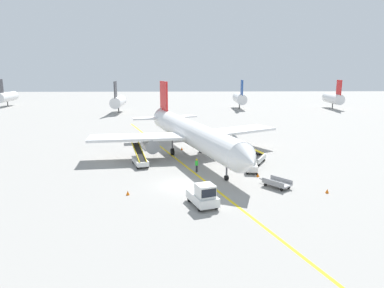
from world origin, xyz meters
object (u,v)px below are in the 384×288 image
ground_crew_marshaller (197,165)px  safety_cone_wingtip_left (236,148)px  baggage_cart_loaded (277,183)px  safety_cone_tail_area (128,193)px  baggage_tug_near_wing (252,165)px  belt_loader_aft_hold (257,157)px  safety_cone_nose_left (182,149)px  airliner (190,132)px  safety_cone_wingtip_right (327,191)px  pushback_tug (203,196)px  belt_loader_forward_hold (140,160)px  safety_cone_nose_right (258,175)px

ground_crew_marshaller → safety_cone_wingtip_left: bearing=61.6°
baggage_cart_loaded → safety_cone_tail_area: size_ratio=7.76×
baggage_tug_near_wing → belt_loader_aft_hold: size_ratio=0.50×
ground_crew_marshaller → safety_cone_nose_left: 12.06m
airliner → belt_loader_aft_hold: (8.75, -4.11, -2.64)m
safety_cone_wingtip_right → safety_cone_tail_area: bearing=-180.0°
pushback_tug → baggage_cart_loaded: 9.50m
airliner → baggage_tug_near_wing: airliner is taller
pushback_tug → safety_cone_tail_area: 8.02m
baggage_cart_loaded → safety_cone_wingtip_right: size_ratio=7.76×
airliner → ground_crew_marshaller: 8.57m
belt_loader_forward_hold → belt_loader_aft_hold: 15.37m
baggage_cart_loaded → safety_cone_wingtip_left: baggage_cart_loaded is taller
airliner → safety_cone_wingtip_right: size_ratio=78.12×
safety_cone_wingtip_right → safety_cone_tail_area: (-20.11, -0.02, 0.00)m
belt_loader_forward_hold → safety_cone_wingtip_left: (13.73, 8.85, -0.56)m
belt_loader_forward_hold → safety_cone_tail_area: size_ratio=11.69×
safety_cone_nose_right → safety_cone_wingtip_right: bearing=-44.1°
safety_cone_nose_right → belt_loader_forward_hold: bearing=159.8°
safety_cone_tail_area → safety_cone_nose_left: bearing=74.7°
safety_cone_nose_left → safety_cone_wingtip_left: same height
belt_loader_forward_hold → ground_crew_marshaller: belt_loader_forward_hold is taller
airliner → belt_loader_forward_hold: bearing=-143.1°
safety_cone_wingtip_left → belt_loader_forward_hold: bearing=-147.2°
baggage_cart_loaded → safety_cone_nose_left: 20.42m
belt_loader_forward_hold → safety_cone_nose_right: bearing=-20.2°
safety_cone_wingtip_left → safety_cone_tail_area: size_ratio=1.00×
pushback_tug → safety_cone_wingtip_left: pushback_tug is taller
safety_cone_nose_left → baggage_tug_near_wing: bearing=-54.7°
airliner → safety_cone_wingtip_left: size_ratio=78.12×
safety_cone_nose_left → safety_cone_tail_area: 20.35m
belt_loader_forward_hold → ground_crew_marshaller: 7.89m
safety_cone_wingtip_left → safety_cone_wingtip_right: 20.80m
belt_loader_forward_hold → safety_cone_wingtip_left: size_ratio=11.69×
safety_cone_nose_right → safety_cone_wingtip_right: 8.17m
safety_cone_nose_left → safety_cone_wingtip_left: bearing=1.2°
baggage_tug_near_wing → belt_loader_aft_hold: bearing=70.3°
safety_cone_wingtip_left → safety_cone_tail_area: 24.08m
belt_loader_forward_hold → pushback_tug: bearing=-62.2°
pushback_tug → safety_cone_tail_area: (-7.37, 3.07, -0.77)m
baggage_cart_loaded → safety_cone_nose_left: (-10.09, 17.76, -0.25)m
belt_loader_aft_hold → baggage_cart_loaded: (0.14, -9.91, -0.31)m
baggage_cart_loaded → safety_cone_wingtip_left: size_ratio=7.76×
baggage_tug_near_wing → safety_cone_wingtip_left: (-0.14, 12.14, -0.71)m
airliner → safety_cone_wingtip_left: 8.74m
safety_cone_wingtip_right → baggage_cart_loaded: bearing=158.2°
pushback_tug → ground_crew_marshaller: bearing=91.0°
baggage_tug_near_wing → safety_cone_tail_area: baggage_tug_near_wing is taller
airliner → ground_crew_marshaller: airliner is taller
baggage_cart_loaded → safety_cone_nose_right: size_ratio=7.76×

